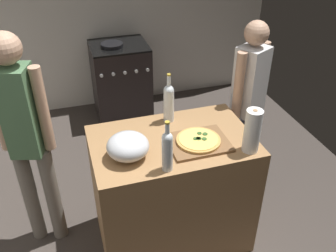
{
  "coord_description": "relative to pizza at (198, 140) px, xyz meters",
  "views": [
    {
      "loc": [
        -0.48,
        -1.26,
        2.39
      ],
      "look_at": [
        0.16,
        0.81,
        0.98
      ],
      "focal_mm": 39.66,
      "sensor_mm": 36.0,
      "label": 1
    }
  ],
  "objects": [
    {
      "name": "wine_bottle_dark",
      "position": [
        -0.28,
        -0.19,
        0.12
      ],
      "size": [
        0.07,
        0.07,
        0.34
      ],
      "color": "silver",
      "rests_on": "counter"
    },
    {
      "name": "person_in_red",
      "position": [
        0.63,
        0.49,
        -0.07
      ],
      "size": [
        0.35,
        0.28,
        1.57
      ],
      "color": "#383D4C",
      "rests_on": "ground_plane"
    },
    {
      "name": "counter",
      "position": [
        -0.15,
        0.1,
        -0.5
      ],
      "size": [
        1.11,
        0.71,
        0.93
      ],
      "primitive_type": "cube",
      "color": "#9E7247",
      "rests_on": "ground_plane"
    },
    {
      "name": "wine_bottle_clear",
      "position": [
        -0.1,
        0.34,
        0.13
      ],
      "size": [
        0.08,
        0.08,
        0.37
      ],
      "color": "silver",
      "rests_on": "counter"
    },
    {
      "name": "paper_towel_roll",
      "position": [
        0.3,
        -0.16,
        0.12
      ],
      "size": [
        0.11,
        0.11,
        0.3
      ],
      "color": "white",
      "rests_on": "counter"
    },
    {
      "name": "stove",
      "position": [
        -0.15,
        2.1,
        -0.51
      ],
      "size": [
        0.64,
        0.59,
        0.93
      ],
      "color": "black",
      "rests_on": "ground_plane"
    },
    {
      "name": "pizza",
      "position": [
        0.0,
        0.0,
        0.0
      ],
      "size": [
        0.3,
        0.3,
        0.03
      ],
      "color": "tan",
      "rests_on": "cutting_board"
    },
    {
      "name": "person_in_stripes",
      "position": [
        -1.1,
        0.38,
        0.01
      ],
      "size": [
        0.36,
        0.25,
        1.69
      ],
      "color": "slate",
      "rests_on": "ground_plane"
    },
    {
      "name": "ground_plane",
      "position": [
        -0.31,
        0.91,
        -0.97
      ],
      "size": [
        4.25,
        3.67,
        0.02
      ],
      "primitive_type": "cube",
      "color": "#3F3833"
    },
    {
      "name": "mixing_bowl",
      "position": [
        -0.48,
        -0.0,
        0.05
      ],
      "size": [
        0.27,
        0.27,
        0.17
      ],
      "color": "#B2B2B7",
      "rests_on": "counter"
    },
    {
      "name": "kitchen_wall_rear",
      "position": [
        -0.31,
        2.5,
        0.34
      ],
      "size": [
        4.25,
        0.1,
        2.6
      ],
      "primitive_type": "cube",
      "color": "beige",
      "rests_on": "ground_plane"
    },
    {
      "name": "cutting_board",
      "position": [
        -0.0,
        -0.0,
        -0.02
      ],
      "size": [
        0.4,
        0.32,
        0.02
      ],
      "primitive_type": "cube",
      "color": "brown",
      "rests_on": "counter"
    }
  ]
}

